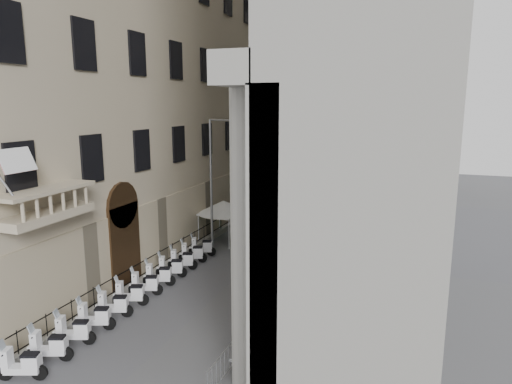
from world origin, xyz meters
TOP-DOWN VIEW (x-y plane):
  - far_building at (0.00, 48.00)m, footprint 22.00×10.00m
  - iron_fence at (-4.30, 18.00)m, footprint 0.30×28.00m
  - blue_awning at (4.15, 26.00)m, footprint 1.60×3.00m
  - flag at (-4.00, 5.00)m, footprint 1.00×1.40m
  - scooter_0 at (-3.36, 3.79)m, footprint 1.51×1.01m
  - scooter_1 at (-3.36, 5.05)m, footprint 1.51×1.01m
  - scooter_2 at (-3.36, 6.32)m, footprint 1.51×1.01m
  - scooter_3 at (-3.36, 7.59)m, footprint 1.51×1.01m
  - scooter_4 at (-3.36, 8.86)m, footprint 1.51×1.01m
  - scooter_5 at (-3.36, 10.13)m, footprint 1.51×1.01m
  - scooter_6 at (-3.36, 11.40)m, footprint 1.51×1.01m
  - scooter_7 at (-3.36, 12.67)m, footprint 1.51×1.01m
  - scooter_8 at (-3.36, 13.93)m, footprint 1.51×1.01m
  - scooter_9 at (-3.36, 15.20)m, footprint 1.51×1.01m
  - scooter_10 at (-3.36, 16.47)m, footprint 1.51×1.01m
  - scooter_11 at (-3.36, 17.74)m, footprint 1.51×1.01m
  - barrier_0 at (3.22, 6.08)m, footprint 0.60×2.40m
  - barrier_1 at (3.22, 8.58)m, footprint 0.60×2.40m
  - barrier_2 at (3.22, 11.08)m, footprint 0.60×2.40m
  - barrier_3 at (3.22, 13.58)m, footprint 0.60×2.40m
  - barrier_4 at (3.22, 16.08)m, footprint 0.60×2.40m
  - barrier_5 at (3.22, 18.58)m, footprint 0.60×2.40m
  - barrier_6 at (3.22, 21.08)m, footprint 0.60×2.40m
  - barrier_7 at (3.22, 23.58)m, footprint 0.60×2.40m
  - barrier_8 at (3.22, 26.08)m, footprint 0.60×2.40m
  - barrier_9 at (3.22, 28.58)m, footprint 0.60×2.40m
  - security_tent at (-3.54, 21.32)m, footprint 3.59×3.59m
  - street_lamp at (-2.82, 18.68)m, footprint 2.72×0.90m
  - info_kiosk at (-2.70, 21.25)m, footprint 0.46×0.88m
  - pedestrian_a at (2.02, 25.39)m, footprint 0.63×0.47m
  - pedestrian_b at (2.41, 34.79)m, footprint 1.02×0.87m
  - pedestrian_c at (-2.00, 31.15)m, footprint 1.00×0.93m

SIDE VIEW (x-z plane):
  - iron_fence at x=-4.30m, z-range -0.70..0.70m
  - blue_awning at x=4.15m, z-range -1.50..1.50m
  - flag at x=-4.00m, z-range -4.10..4.10m
  - scooter_0 at x=-3.36m, z-range -0.75..0.75m
  - scooter_1 at x=-3.36m, z-range -0.75..0.75m
  - scooter_2 at x=-3.36m, z-range -0.75..0.75m
  - scooter_3 at x=-3.36m, z-range -0.75..0.75m
  - scooter_4 at x=-3.36m, z-range -0.75..0.75m
  - scooter_5 at x=-3.36m, z-range -0.75..0.75m
  - scooter_6 at x=-3.36m, z-range -0.75..0.75m
  - scooter_7 at x=-3.36m, z-range -0.75..0.75m
  - scooter_8 at x=-3.36m, z-range -0.75..0.75m
  - scooter_9 at x=-3.36m, z-range -0.75..0.75m
  - scooter_10 at x=-3.36m, z-range -0.75..0.75m
  - scooter_11 at x=-3.36m, z-range -0.75..0.75m
  - barrier_0 at x=3.22m, z-range -0.55..0.55m
  - barrier_1 at x=3.22m, z-range -0.55..0.55m
  - barrier_2 at x=3.22m, z-range -0.55..0.55m
  - barrier_3 at x=3.22m, z-range -0.55..0.55m
  - barrier_4 at x=3.22m, z-range -0.55..0.55m
  - barrier_5 at x=3.22m, z-range -0.55..0.55m
  - barrier_6 at x=3.22m, z-range -0.55..0.55m
  - barrier_7 at x=3.22m, z-range -0.55..0.55m
  - barrier_8 at x=3.22m, z-range -0.55..0.55m
  - barrier_9 at x=3.22m, z-range -0.55..0.55m
  - pedestrian_a at x=2.02m, z-range 0.00..1.59m
  - pedestrian_c at x=-2.00m, z-range 0.00..1.71m
  - pedestrian_b at x=2.41m, z-range 0.00..1.81m
  - info_kiosk at x=-2.70m, z-range 0.01..1.81m
  - security_tent at x=-3.54m, z-range 0.98..3.90m
  - street_lamp at x=-2.82m, z-range 0.84..9.38m
  - far_building at x=0.00m, z-range 0.00..30.00m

